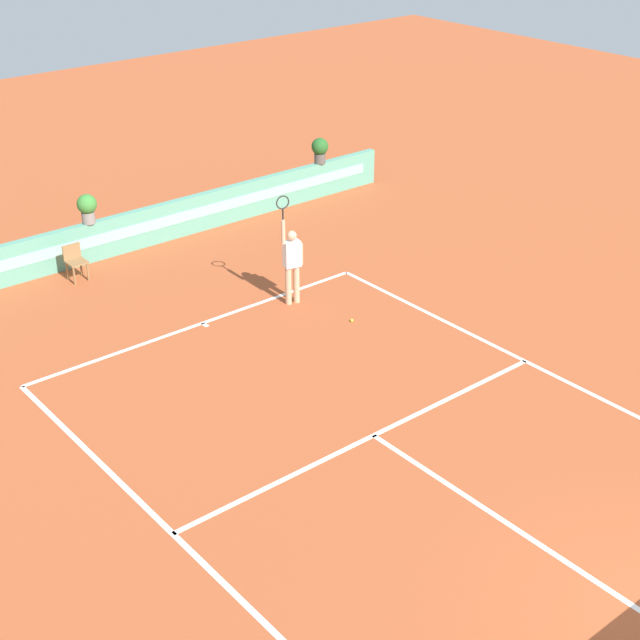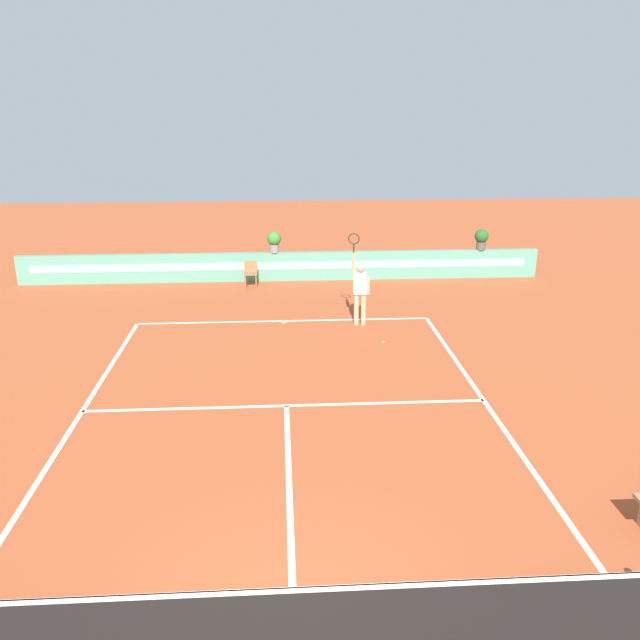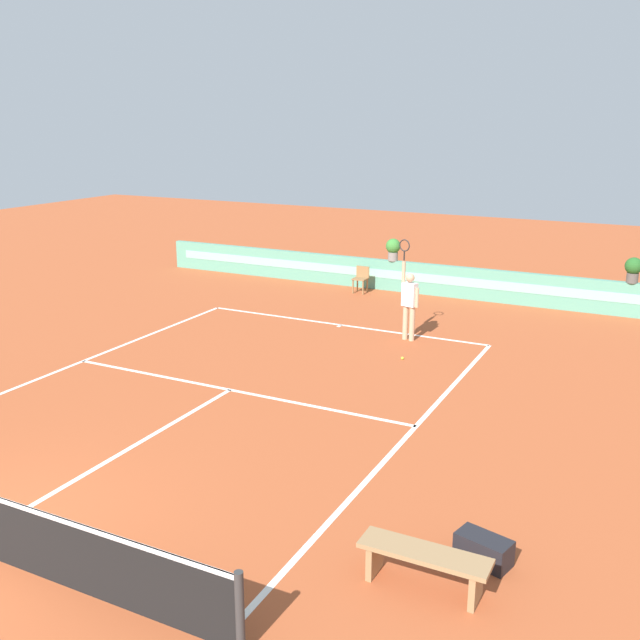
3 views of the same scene
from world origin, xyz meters
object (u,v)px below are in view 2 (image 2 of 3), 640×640
potted_plant_centre (274,241)px  potted_plant_far_right (481,238)px  tennis_ball_near_baseline (383,342)px  ball_kid_chair (251,273)px  tennis_player (360,289)px

potted_plant_centre → potted_plant_far_right: bearing=0.0°
potted_plant_centre → tennis_ball_near_baseline: bearing=-66.7°
ball_kid_chair → tennis_player: size_ratio=0.33×
ball_kid_chair → potted_plant_far_right: (8.04, 0.73, 0.93)m
tennis_player → tennis_ball_near_baseline: bearing=-74.6°
ball_kid_chair → potted_plant_centre: (0.80, 0.73, 0.93)m
tennis_player → tennis_ball_near_baseline: size_ratio=38.01×
potted_plant_far_right → tennis_player: bearing=-134.5°
tennis_ball_near_baseline → potted_plant_centre: size_ratio=0.09×
tennis_player → potted_plant_centre: tennis_player is taller
potted_plant_far_right → potted_plant_centre: 7.24m
tennis_player → potted_plant_far_right: tennis_player is taller
ball_kid_chair → tennis_player: bearing=-53.1°
ball_kid_chair → potted_plant_far_right: potted_plant_far_right is taller
ball_kid_chair → potted_plant_centre: size_ratio=1.17×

